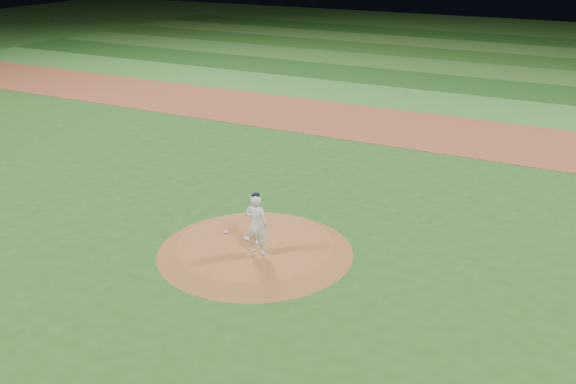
{
  "coord_description": "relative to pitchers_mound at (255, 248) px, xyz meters",
  "views": [
    {
      "loc": [
        8.25,
        -13.88,
        8.27
      ],
      "look_at": [
        0.0,
        2.0,
        1.1
      ],
      "focal_mm": 40.0,
      "sensor_mm": 36.0,
      "label": 1
    }
  ],
  "objects": [
    {
      "name": "ground",
      "position": [
        0.0,
        0.0,
        -0.12
      ],
      "size": [
        120.0,
        120.0,
        0.0
      ],
      "primitive_type": "plane",
      "color": "#25581C",
      "rests_on": "ground"
    },
    {
      "name": "infield_dirt_band",
      "position": [
        0.0,
        14.0,
        -0.12
      ],
      "size": [
        70.0,
        6.0,
        0.02
      ],
      "primitive_type": "cube",
      "color": "brown",
      "rests_on": "ground"
    },
    {
      "name": "outfield_stripe_0",
      "position": [
        0.0,
        19.5,
        -0.12
      ],
      "size": [
        70.0,
        5.0,
        0.02
      ],
      "primitive_type": "cube",
      "color": "#367C2D",
      "rests_on": "ground"
    },
    {
      "name": "outfield_stripe_1",
      "position": [
        0.0,
        24.5,
        -0.12
      ],
      "size": [
        70.0,
        5.0,
        0.02
      ],
      "primitive_type": "cube",
      "color": "#1C4A17",
      "rests_on": "ground"
    },
    {
      "name": "outfield_stripe_2",
      "position": [
        0.0,
        29.5,
        -0.12
      ],
      "size": [
        70.0,
        5.0,
        0.02
      ],
      "primitive_type": "cube",
      "color": "#316525",
      "rests_on": "ground"
    },
    {
      "name": "outfield_stripe_3",
      "position": [
        0.0,
        34.5,
        -0.12
      ],
      "size": [
        70.0,
        5.0,
        0.02
      ],
      "primitive_type": "cube",
      "color": "#214D18",
      "rests_on": "ground"
    },
    {
      "name": "outfield_stripe_4",
      "position": [
        0.0,
        39.5,
        -0.12
      ],
      "size": [
        70.0,
        5.0,
        0.02
      ],
      "primitive_type": "cube",
      "color": "#356625",
      "rests_on": "ground"
    },
    {
      "name": "outfield_stripe_5",
      "position": [
        0.0,
        44.5,
        -0.12
      ],
      "size": [
        70.0,
        5.0,
        0.02
      ],
      "primitive_type": "cube",
      "color": "#194717",
      "rests_on": "ground"
    },
    {
      "name": "pitchers_mound",
      "position": [
        0.0,
        0.0,
        0.0
      ],
      "size": [
        5.5,
        5.5,
        0.25
      ],
      "primitive_type": "cone",
      "color": "#9A5E30",
      "rests_on": "ground"
    },
    {
      "name": "pitching_rubber",
      "position": [
        -0.12,
        0.12,
        0.14
      ],
      "size": [
        0.7,
        0.28,
        0.03
      ],
      "primitive_type": "cube",
      "rotation": [
        0.0,
        0.0,
        -0.17
      ],
      "color": "silver",
      "rests_on": "pitchers_mound"
    },
    {
      "name": "rosin_bag",
      "position": [
        -1.09,
        0.2,
        0.16
      ],
      "size": [
        0.13,
        0.13,
        0.07
      ],
      "primitive_type": "ellipsoid",
      "color": "beige",
      "rests_on": "pitchers_mound"
    },
    {
      "name": "pitcher_on_mound",
      "position": [
        0.32,
        -0.46,
        0.99
      ],
      "size": [
        0.67,
        0.49,
        1.77
      ],
      "color": "white",
      "rests_on": "pitchers_mound"
    }
  ]
}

